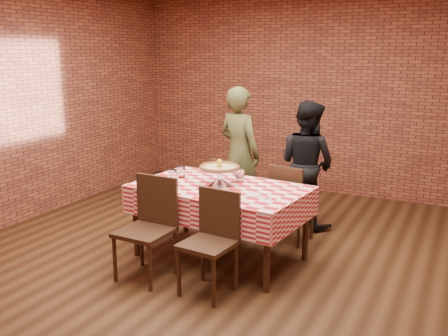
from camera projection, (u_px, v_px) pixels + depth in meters
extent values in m
plane|color=black|center=(219.00, 262.00, 5.00)|extent=(6.00, 6.00, 0.00)
plane|color=brown|center=(313.00, 94.00, 7.28)|extent=(5.50, 0.00, 5.50)
cube|color=#402818|center=(220.00, 222.00, 5.03)|extent=(1.76, 1.16, 0.75)
cylinder|color=beige|center=(219.00, 168.00, 4.93)|extent=(0.50, 0.50, 0.03)
ellipsoid|color=yellow|center=(219.00, 163.00, 4.92)|extent=(0.08, 0.08, 0.08)
cylinder|color=white|center=(173.00, 176.00, 5.10)|extent=(0.09, 0.09, 0.12)
cylinder|color=white|center=(182.00, 171.00, 5.28)|extent=(0.09, 0.09, 0.12)
cylinder|color=white|center=(254.00, 195.00, 4.62)|extent=(0.16, 0.16, 0.01)
cube|color=white|center=(269.00, 199.00, 4.50)|extent=(0.06, 0.05, 0.00)
cube|color=white|center=(266.00, 199.00, 4.51)|extent=(0.06, 0.05, 0.00)
cube|color=silver|center=(240.00, 175.00, 5.11)|extent=(0.10, 0.09, 0.13)
imported|color=#4C4F2A|center=(239.00, 153.00, 6.18)|extent=(0.69, 0.55, 1.65)
imported|color=black|center=(307.00, 164.00, 5.92)|extent=(0.89, 0.79, 1.51)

